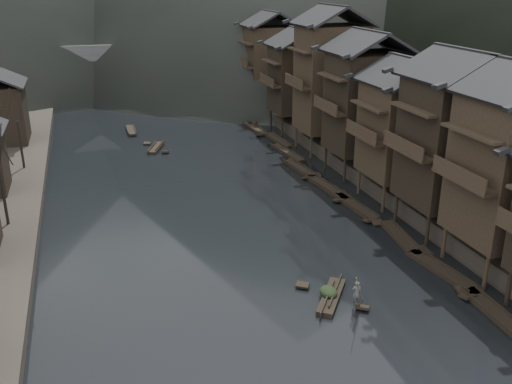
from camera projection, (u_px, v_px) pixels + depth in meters
name	position (u px, v px, depth m)	size (l,w,h in m)	color
water	(269.00, 296.00, 37.79)	(300.00, 300.00, 0.00)	black
right_bank	(412.00, 115.00, 82.76)	(40.00, 200.00, 1.80)	#2D2823
stilt_houses	(371.00, 90.00, 57.05)	(9.00, 67.60, 17.04)	black
moored_sampans	(299.00, 161.00, 64.51)	(3.36, 73.79, 0.47)	black
midriver_boats	(145.00, 123.00, 81.20)	(6.95, 32.81, 0.45)	black
stone_bridge	(142.00, 65.00, 100.29)	(40.00, 6.00, 9.00)	#4C4C4F
hero_sampan	(331.00, 296.00, 37.37)	(3.66, 4.66, 0.44)	black
cargo_heap	(329.00, 287.00, 37.30)	(1.12, 1.47, 0.67)	black
boatman	(357.00, 290.00, 35.97)	(0.62, 0.41, 1.70)	#4C4D4F
bamboo_pole	(362.00, 256.00, 35.18)	(0.06, 0.06, 3.83)	#8C7A51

